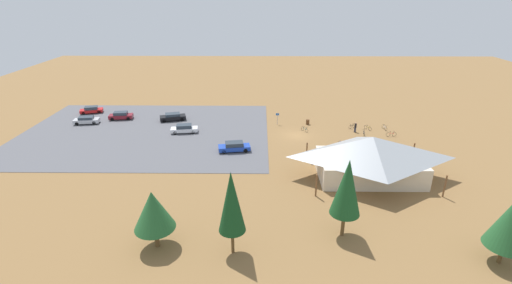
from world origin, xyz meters
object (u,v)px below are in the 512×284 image
pine_midwest (347,187)px  bicycle_red_yard_left (391,134)px  bicycle_teal_lone_west (305,129)px  pine_west (511,222)px  bicycle_black_yard_front (352,126)px  car_blue_aisle_side (234,147)px  car_silver_front_row (86,120)px  bike_pavilion (371,155)px  car_maroon_second_row (121,116)px  lot_sign (277,117)px  car_black_inner_stall (173,117)px  car_white_mid_lot (184,129)px  car_red_end_stall (91,110)px  trash_bin (308,122)px  bicycle_white_lone_east (384,127)px  bicycle_yellow_yard_center (368,128)px  visitor_at_bikes (355,127)px  pine_east (153,210)px  pine_mideast (232,202)px  bicycle_purple_by_bin (343,143)px  bicycle_silver_edge_north (364,133)px

pine_midwest → bicycle_red_yard_left: size_ratio=4.69×
bicycle_red_yard_left → bicycle_teal_lone_west: (14.26, -2.16, -0.02)m
pine_west → bicycle_black_yard_front: (5.25, -34.57, -3.97)m
car_blue_aisle_side → car_silver_front_row: 30.36m
bike_pavilion → car_maroon_second_row: bike_pavilion is taller
lot_sign → car_black_inner_stall: 19.63m
car_blue_aisle_side → car_white_mid_lot: 11.94m
car_blue_aisle_side → car_red_end_stall: size_ratio=1.10×
trash_bin → bicycle_black_yard_front: 7.89m
bike_pavilion → car_white_mid_lot: bike_pavilion is taller
pine_west → car_red_end_stall: size_ratio=1.49×
pine_west → car_white_mid_lot: pine_west is taller
car_black_inner_stall → car_maroon_second_row: bearing=-3.3°
lot_sign → bicycle_white_lone_east: size_ratio=1.24×
car_black_inner_stall → trash_bin: bearing=175.9°
lot_sign → bicycle_yellow_yard_center: lot_sign is taller
car_white_mid_lot → visitor_at_bikes: size_ratio=2.64×
bicycle_yellow_yard_center → car_black_inner_stall: size_ratio=0.29×
bicycle_red_yard_left → visitor_at_bikes: (5.58, -1.95, 0.54)m
bicycle_white_lone_east → car_red_end_stall: bearing=-8.8°
pine_west → car_black_inner_stall: (38.00, -38.25, -3.59)m
pine_west → car_red_end_stall: 69.72m
trash_bin → pine_east: (18.50, 34.52, 3.57)m
pine_mideast → bicycle_white_lone_east: pine_mideast is taller
bicycle_purple_by_bin → bicycle_teal_lone_west: (5.32, -6.06, 0.02)m
bicycle_purple_by_bin → bicycle_silver_edge_north: bicycle_silver_edge_north is taller
pine_east → bicycle_silver_edge_north: pine_east is taller
bike_pavilion → bicycle_purple_by_bin: (1.15, -10.60, -2.82)m
pine_east → car_blue_aisle_side: 23.31m
trash_bin → visitor_at_bikes: (-7.72, 3.88, 0.49)m
bicycle_purple_by_bin → car_blue_aisle_side: size_ratio=0.33×
car_blue_aisle_side → car_red_end_stall: bearing=-31.6°
bicycle_black_yard_front → car_white_mid_lot: 29.50m
car_white_mid_lot → car_red_end_stall: car_white_mid_lot is taller
car_red_end_stall → bicycle_teal_lone_west: bearing=166.8°
pine_mideast → car_silver_front_row: bearing=-50.1°
bicycle_red_yard_left → pine_midwest: bearing=62.9°
bicycle_purple_by_bin → bicycle_silver_edge_north: size_ratio=0.95×
pine_mideast → bicycle_white_lone_east: size_ratio=4.77×
lot_sign → bicycle_silver_edge_north: size_ratio=1.26×
pine_midwest → visitor_at_bikes: size_ratio=4.68×
pine_midwest → bicycle_red_yard_left: 30.52m
lot_sign → bicycle_silver_edge_north: 15.40m
pine_east → bicycle_white_lone_east: pine_east is taller
bike_pavilion → bicycle_purple_by_bin: 11.03m
bicycle_red_yard_left → bicycle_white_lone_east: bicycle_red_yard_left is taller
bicycle_teal_lone_west → car_black_inner_stall: 24.75m
bike_pavilion → pine_midwest: 13.84m
visitor_at_bikes → bicycle_purple_by_bin: bearing=60.2°
lot_sign → bicycle_black_yard_front: (-13.22, 1.86, -1.05)m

